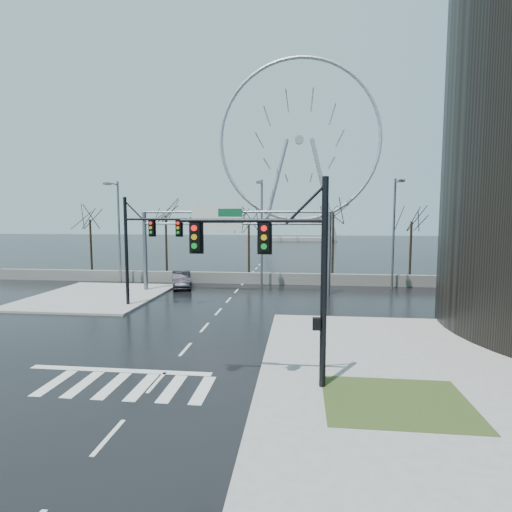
# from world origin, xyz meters

# --- Properties ---
(ground) EXTENTS (260.00, 260.00, 0.00)m
(ground) POSITION_xyz_m (0.00, 0.00, 0.00)
(ground) COLOR black
(ground) RESTS_ON ground
(sidewalk_near) EXTENTS (12.00, 12.00, 0.15)m
(sidewalk_near) POSITION_xyz_m (10.00, -9.00, 0.07)
(sidewalk_near) COLOR gray
(sidewalk_near) RESTS_ON ground
(sidewalk_right_ext) EXTENTS (12.00, 10.00, 0.15)m
(sidewalk_right_ext) POSITION_xyz_m (10.00, 2.00, 0.07)
(sidewalk_right_ext) COLOR gray
(sidewalk_right_ext) RESTS_ON ground
(sidewalk_far) EXTENTS (10.00, 12.00, 0.15)m
(sidewalk_far) POSITION_xyz_m (-11.00, 12.00, 0.07)
(sidewalk_far) COLOR gray
(sidewalk_far) RESTS_ON ground
(grass_strip) EXTENTS (5.00, 4.00, 0.02)m
(grass_strip) POSITION_xyz_m (9.00, -5.00, 0.15)
(grass_strip) COLOR #2B3918
(grass_strip) RESTS_ON sidewalk_near
(barrier_wall) EXTENTS (52.00, 0.50, 1.10)m
(barrier_wall) POSITION_xyz_m (0.00, 20.00, 0.55)
(barrier_wall) COLOR slate
(barrier_wall) RESTS_ON ground
(signal_mast_near) EXTENTS (5.52, 0.41, 8.00)m
(signal_mast_near) POSITION_xyz_m (5.14, -4.04, 4.87)
(signal_mast_near) COLOR black
(signal_mast_near) RESTS_ON ground
(signal_mast_far) EXTENTS (4.72, 0.41, 8.00)m
(signal_mast_far) POSITION_xyz_m (-5.87, 8.96, 4.83)
(signal_mast_far) COLOR black
(signal_mast_far) RESTS_ON ground
(sign_gantry) EXTENTS (16.36, 0.40, 7.60)m
(sign_gantry) POSITION_xyz_m (-0.38, 14.96, 5.18)
(sign_gantry) COLOR slate
(sign_gantry) RESTS_ON ground
(streetlight_left) EXTENTS (0.50, 2.55, 10.00)m
(streetlight_left) POSITION_xyz_m (-12.00, 18.16, 5.89)
(streetlight_left) COLOR slate
(streetlight_left) RESTS_ON ground
(streetlight_mid) EXTENTS (0.50, 2.55, 10.00)m
(streetlight_mid) POSITION_xyz_m (2.00, 18.16, 5.89)
(streetlight_mid) COLOR slate
(streetlight_mid) RESTS_ON ground
(streetlight_right) EXTENTS (0.50, 2.55, 10.00)m
(streetlight_right) POSITION_xyz_m (14.00, 18.16, 5.89)
(streetlight_right) COLOR slate
(streetlight_right) RESTS_ON ground
(tree_far_left) EXTENTS (3.50, 3.50, 7.00)m
(tree_far_left) POSITION_xyz_m (-18.00, 24.00, 5.57)
(tree_far_left) COLOR black
(tree_far_left) RESTS_ON ground
(tree_left) EXTENTS (3.75, 3.75, 7.50)m
(tree_left) POSITION_xyz_m (-9.00, 23.50, 5.98)
(tree_left) COLOR black
(tree_left) RESTS_ON ground
(tree_center) EXTENTS (3.25, 3.25, 6.50)m
(tree_center) POSITION_xyz_m (0.00, 24.50, 5.17)
(tree_center) COLOR black
(tree_center) RESTS_ON ground
(tree_right) EXTENTS (3.90, 3.90, 7.80)m
(tree_right) POSITION_xyz_m (9.00, 23.50, 6.22)
(tree_right) COLOR black
(tree_right) RESTS_ON ground
(tree_far_right) EXTENTS (3.40, 3.40, 6.80)m
(tree_far_right) POSITION_xyz_m (17.00, 24.00, 5.41)
(tree_far_right) COLOR black
(tree_far_right) RESTS_ON ground
(ferris_wheel) EXTENTS (45.00, 6.00, 50.91)m
(ferris_wheel) POSITION_xyz_m (5.00, 95.00, 26.13)
(ferris_wheel) COLOR gray
(ferris_wheel) RESTS_ON ground
(car) EXTENTS (3.07, 4.97, 1.55)m
(car) POSITION_xyz_m (-5.36, 17.00, 0.77)
(car) COLOR black
(car) RESTS_ON ground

